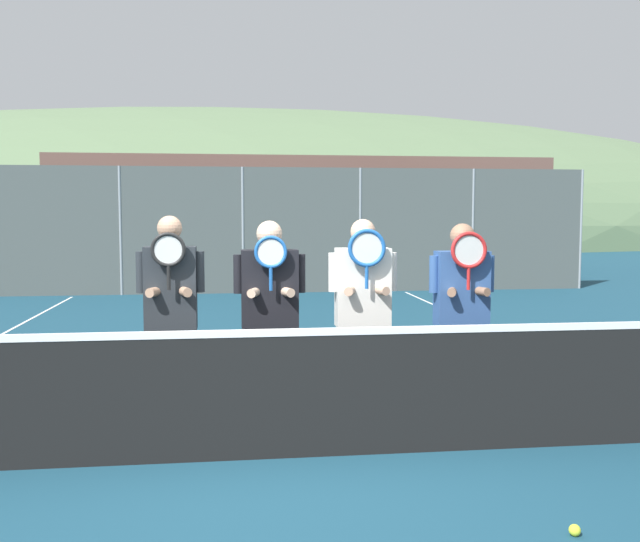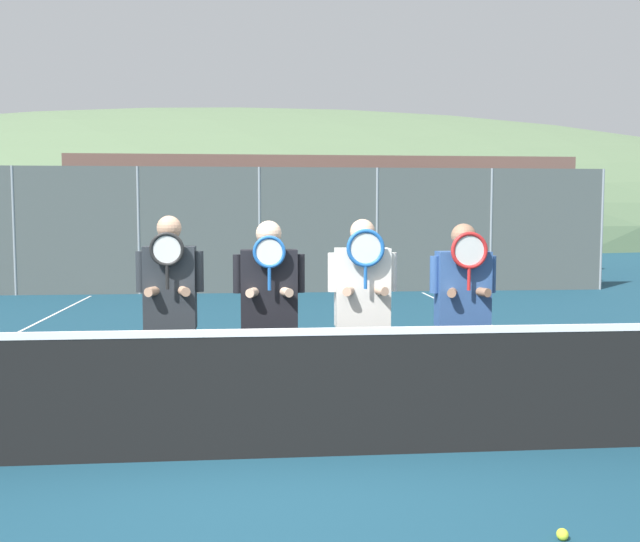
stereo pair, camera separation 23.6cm
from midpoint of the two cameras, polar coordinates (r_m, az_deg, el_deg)
ground_plane at (r=5.59m, az=-2.88°, el=-14.71°), size 120.00×120.00×0.00m
hill_distant at (r=57.18m, az=-4.94°, el=2.75°), size 96.78×53.77×18.82m
clubhouse_building at (r=23.39m, az=0.18°, el=4.47°), size 14.85×5.50×3.53m
fence_back at (r=16.59m, az=-4.45°, el=3.26°), size 16.61×0.06×2.92m
tennis_net at (r=5.44m, az=-2.90°, el=-9.63°), size 10.20×0.09×1.09m
court_line_right_sideline at (r=9.37m, az=20.37°, el=-7.04°), size 0.05×16.00×0.01m
player_leftmost at (r=6.10m, az=-10.80°, el=-2.76°), size 0.56×0.34×1.83m
player_center_left at (r=6.19m, az=-3.00°, el=-2.60°), size 0.62×0.34×1.79m
player_center_right at (r=6.23m, az=4.49°, el=-2.50°), size 0.60×0.34×1.80m
player_rightmost at (r=6.48m, az=12.38°, el=-2.50°), size 0.60×0.34×1.76m
car_far_left at (r=19.08m, az=-15.36°, el=1.53°), size 4.15×1.93×1.70m
car_left_of_center at (r=19.30m, az=-0.79°, el=1.96°), size 4.64×1.92×1.88m
car_center at (r=20.22m, az=14.01°, el=1.94°), size 4.77×2.06×1.88m
tennis_ball_on_court at (r=4.56m, az=20.32°, el=-19.16°), size 0.07×0.07×0.07m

